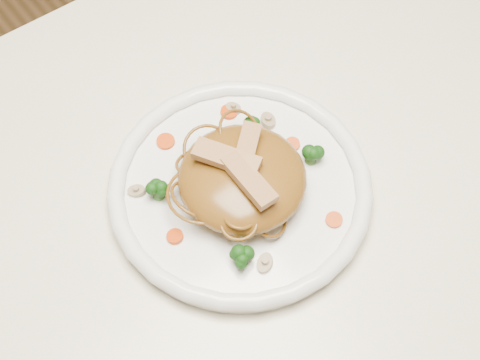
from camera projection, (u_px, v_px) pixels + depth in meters
table at (241, 230)px, 0.84m from camera, size 1.20×0.80×0.75m
plate at (240, 190)px, 0.75m from camera, size 0.40×0.40×0.02m
noodle_mound at (242, 178)px, 0.71m from camera, size 0.15×0.15×0.05m
chicken_a at (247, 148)px, 0.70m from camera, size 0.06×0.06×0.01m
chicken_b at (227, 158)px, 0.69m from camera, size 0.06×0.08×0.01m
chicken_c at (249, 180)px, 0.68m from camera, size 0.02×0.07×0.01m
broccoli_0 at (252, 123)px, 0.77m from camera, size 0.03×0.03×0.03m
broccoli_1 at (158, 189)px, 0.72m from camera, size 0.03×0.03×0.03m
broccoli_2 at (242, 257)px, 0.68m from camera, size 0.03×0.03×0.03m
broccoli_3 at (312, 153)px, 0.74m from camera, size 0.04×0.04×0.03m
carrot_0 at (229, 112)px, 0.79m from camera, size 0.02×0.02×0.00m
carrot_1 at (175, 236)px, 0.70m from camera, size 0.02×0.02×0.00m
carrot_2 at (292, 144)px, 0.77m from camera, size 0.02×0.02×0.00m
carrot_3 at (166, 141)px, 0.77m from camera, size 0.02×0.02×0.00m
carrot_4 at (334, 220)px, 0.71m from camera, size 0.02×0.02×0.00m
mushroom_0 at (265, 263)px, 0.68m from camera, size 0.03×0.03×0.01m
mushroom_1 at (268, 121)px, 0.78m from camera, size 0.03×0.03×0.01m
mushroom_2 at (137, 191)px, 0.73m from camera, size 0.03×0.03×0.01m
mushroom_3 at (233, 108)px, 0.79m from camera, size 0.03×0.03×0.01m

